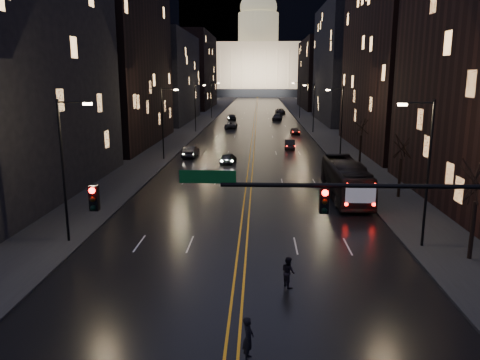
# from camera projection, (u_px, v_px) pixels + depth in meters

# --- Properties ---
(ground) EXTENTS (900.00, 900.00, 0.00)m
(ground) POSITION_uv_depth(u_px,v_px,m) (234.00, 330.00, 19.37)
(ground) COLOR black
(ground) RESTS_ON ground
(road) EXTENTS (20.00, 320.00, 0.02)m
(road) POSITION_uv_depth(u_px,v_px,m) (256.00, 110.00, 146.18)
(road) COLOR black
(road) RESTS_ON ground
(sidewalk_left) EXTENTS (8.00, 320.00, 0.16)m
(sidewalk_left) POSITION_uv_depth(u_px,v_px,m) (212.00, 110.00, 146.73)
(sidewalk_left) COLOR black
(sidewalk_left) RESTS_ON ground
(sidewalk_right) EXTENTS (8.00, 320.00, 0.16)m
(sidewalk_right) POSITION_uv_depth(u_px,v_px,m) (301.00, 110.00, 145.60)
(sidewalk_right) COLOR black
(sidewalk_right) RESTS_ON ground
(center_line) EXTENTS (0.62, 320.00, 0.01)m
(center_line) POSITION_uv_depth(u_px,v_px,m) (256.00, 110.00, 146.18)
(center_line) COLOR orange
(center_line) RESTS_ON road
(building_left_mid) EXTENTS (12.00, 30.00, 28.00)m
(building_left_mid) POSITION_uv_depth(u_px,v_px,m) (113.00, 51.00, 69.86)
(building_left_mid) COLOR black
(building_left_mid) RESTS_ON ground
(building_left_far) EXTENTS (12.00, 34.00, 20.00)m
(building_left_far) POSITION_uv_depth(u_px,v_px,m) (164.00, 78.00, 107.79)
(building_left_far) COLOR black
(building_left_far) RESTS_ON ground
(building_left_dist) EXTENTS (12.00, 40.00, 24.00)m
(building_left_dist) POSITION_uv_depth(u_px,v_px,m) (193.00, 71.00, 154.19)
(building_left_dist) COLOR black
(building_left_dist) RESTS_ON ground
(building_right_tall) EXTENTS (12.00, 30.00, 38.00)m
(building_right_tall) POSITION_uv_depth(u_px,v_px,m) (408.00, 11.00, 63.19)
(building_right_tall) COLOR black
(building_right_tall) RESTS_ON ground
(building_right_mid) EXTENTS (12.00, 34.00, 26.00)m
(building_right_mid) POSITION_uv_depth(u_px,v_px,m) (348.00, 64.00, 105.46)
(building_right_mid) COLOR black
(building_right_mid) RESTS_ON ground
(building_right_dist) EXTENTS (12.00, 40.00, 22.00)m
(building_right_dist) POSITION_uv_depth(u_px,v_px,m) (321.00, 74.00, 152.72)
(building_right_dist) COLOR black
(building_right_dist) RESTS_ON ground
(mountain_ridge) EXTENTS (520.00, 60.00, 130.00)m
(mountain_ridge) POSITION_uv_depth(u_px,v_px,m) (309.00, 7.00, 374.40)
(mountain_ridge) COLOR black
(mountain_ridge) RESTS_ON ground
(capitol) EXTENTS (90.00, 50.00, 58.50)m
(capitol) POSITION_uv_depth(u_px,v_px,m) (258.00, 64.00, 259.53)
(capitol) COLOR black
(capitol) RESTS_ON ground
(traffic_signal) EXTENTS (17.29, 0.45, 7.00)m
(traffic_signal) POSITION_uv_depth(u_px,v_px,m) (386.00, 214.00, 18.02)
(traffic_signal) COLOR black
(traffic_signal) RESTS_ON ground
(streetlamp_right_near) EXTENTS (2.13, 0.25, 9.00)m
(streetlamp_right_near) POSITION_uv_depth(u_px,v_px,m) (425.00, 166.00, 27.59)
(streetlamp_right_near) COLOR black
(streetlamp_right_near) RESTS_ON ground
(streetlamp_left_near) EXTENTS (2.13, 0.25, 9.00)m
(streetlamp_left_near) POSITION_uv_depth(u_px,v_px,m) (65.00, 164.00, 28.46)
(streetlamp_left_near) COLOR black
(streetlamp_left_near) RESTS_ON ground
(streetlamp_right_mid) EXTENTS (2.13, 0.25, 9.00)m
(streetlamp_right_mid) POSITION_uv_depth(u_px,v_px,m) (340.00, 120.00, 56.85)
(streetlamp_right_mid) COLOR black
(streetlamp_right_mid) RESTS_ON ground
(streetlamp_left_mid) EXTENTS (2.13, 0.25, 9.00)m
(streetlamp_left_mid) POSITION_uv_depth(u_px,v_px,m) (164.00, 120.00, 57.72)
(streetlamp_left_mid) COLOR black
(streetlamp_left_mid) RESTS_ON ground
(streetlamp_right_far) EXTENTS (2.13, 0.25, 9.00)m
(streetlamp_right_far) POSITION_uv_depth(u_px,v_px,m) (313.00, 105.00, 86.12)
(streetlamp_right_far) COLOR black
(streetlamp_right_far) RESTS_ON ground
(streetlamp_left_far) EXTENTS (2.13, 0.25, 9.00)m
(streetlamp_left_far) POSITION_uv_depth(u_px,v_px,m) (196.00, 105.00, 86.99)
(streetlamp_left_far) COLOR black
(streetlamp_left_far) RESTS_ON ground
(streetlamp_right_dist) EXTENTS (2.13, 0.25, 9.00)m
(streetlamp_right_dist) POSITION_uv_depth(u_px,v_px,m) (299.00, 98.00, 115.38)
(streetlamp_right_dist) COLOR black
(streetlamp_right_dist) RESTS_ON ground
(streetlamp_left_dist) EXTENTS (2.13, 0.25, 9.00)m
(streetlamp_left_dist) POSITION_uv_depth(u_px,v_px,m) (212.00, 98.00, 116.25)
(streetlamp_left_dist) COLOR black
(streetlamp_left_dist) RESTS_ON ground
(tree_right_near) EXTENTS (2.40, 2.40, 6.65)m
(tree_right_near) POSITION_uv_depth(u_px,v_px,m) (478.00, 184.00, 25.67)
(tree_right_near) COLOR black
(tree_right_near) RESTS_ON ground
(tree_right_mid) EXTENTS (2.40, 2.40, 6.65)m
(tree_right_mid) POSITION_uv_depth(u_px,v_px,m) (402.00, 146.00, 39.33)
(tree_right_mid) COLOR black
(tree_right_mid) RESTS_ON ground
(tree_right_far) EXTENTS (2.40, 2.40, 6.65)m
(tree_right_far) POSITION_uv_depth(u_px,v_px,m) (361.00, 127.00, 54.94)
(tree_right_far) COLOR black
(tree_right_far) RESTS_ON ground
(bus) EXTENTS (2.69, 11.44, 3.19)m
(bus) POSITION_uv_depth(u_px,v_px,m) (346.00, 180.00, 40.09)
(bus) COLOR black
(bus) RESTS_ON ground
(oncoming_car_a) EXTENTS (2.11, 4.11, 1.34)m
(oncoming_car_a) POSITION_uv_depth(u_px,v_px,m) (228.00, 158.00, 56.34)
(oncoming_car_a) COLOR black
(oncoming_car_a) RESTS_ON ground
(oncoming_car_b) EXTENTS (1.80, 4.60, 1.49)m
(oncoming_car_b) POSITION_uv_depth(u_px,v_px,m) (190.00, 151.00, 60.88)
(oncoming_car_b) COLOR black
(oncoming_car_b) RESTS_ON ground
(oncoming_car_c) EXTENTS (2.50, 4.98, 1.35)m
(oncoming_car_c) POSITION_uv_depth(u_px,v_px,m) (231.00, 125.00, 94.93)
(oncoming_car_c) COLOR black
(oncoming_car_c) RESTS_ON ground
(oncoming_car_d) EXTENTS (2.65, 5.18, 1.44)m
(oncoming_car_d) POSITION_uv_depth(u_px,v_px,m) (232.00, 117.00, 112.63)
(oncoming_car_d) COLOR black
(oncoming_car_d) RESTS_ON ground
(receding_car_a) EXTENTS (1.60, 4.17, 1.35)m
(receding_car_a) POSITION_uv_depth(u_px,v_px,m) (290.00, 145.00, 67.56)
(receding_car_a) COLOR black
(receding_car_a) RESTS_ON ground
(receding_car_b) EXTENTS (1.67, 3.89, 1.31)m
(receding_car_b) POSITION_uv_depth(u_px,v_px,m) (295.00, 131.00, 84.35)
(receding_car_b) COLOR black
(receding_car_b) RESTS_ON ground
(receding_car_c) EXTENTS (2.75, 5.57, 1.56)m
(receding_car_c) POSITION_uv_depth(u_px,v_px,m) (277.00, 117.00, 111.96)
(receding_car_c) COLOR black
(receding_car_c) RESTS_ON ground
(receding_car_d) EXTENTS (2.76, 5.53, 1.50)m
(receding_car_d) POSITION_uv_depth(u_px,v_px,m) (280.00, 111.00, 131.50)
(receding_car_d) COLOR black
(receding_car_d) RESTS_ON ground
(pedestrian_a) EXTENTS (0.48, 0.66, 1.69)m
(pedestrian_a) POSITION_uv_depth(u_px,v_px,m) (248.00, 338.00, 17.21)
(pedestrian_a) COLOR black
(pedestrian_a) RESTS_ON ground
(pedestrian_b) EXTENTS (0.72, 0.87, 1.57)m
(pedestrian_b) POSITION_uv_depth(u_px,v_px,m) (288.00, 272.00, 23.24)
(pedestrian_b) COLOR black
(pedestrian_b) RESTS_ON ground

